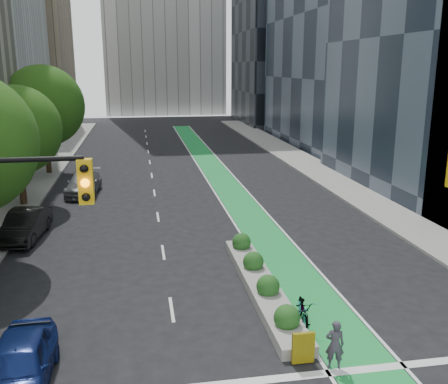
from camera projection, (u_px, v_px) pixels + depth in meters
name	position (u px, v px, depth m)	size (l,w,h in m)	color
sidewalk_left	(21.00, 194.00, 35.24)	(3.60, 90.00, 0.15)	gray
sidewalk_right	(337.00, 181.00, 39.13)	(3.60, 90.00, 0.15)	gray
bike_lane_paint	(217.00, 173.00, 42.47)	(2.20, 70.00, 0.01)	#1A933D
building_tan_far	(15.00, 36.00, 69.91)	(14.00, 16.00, 26.00)	tan
building_dark_end	(286.00, 32.00, 78.16)	(14.00, 18.00, 28.00)	black
tree_midfar	(17.00, 130.00, 31.32)	(5.60, 5.60, 7.76)	black
tree_far	(44.00, 106.00, 40.69)	(6.60, 6.60, 9.00)	black
median_planter	(261.00, 282.00, 20.15)	(1.20, 10.26, 1.10)	gray
bicycle	(304.00, 310.00, 17.47)	(0.71, 2.05, 1.08)	gray
cyclist	(335.00, 344.00, 14.87)	(0.57, 0.37, 1.55)	#38343F
parked_car_left_near	(19.00, 365.00, 13.89)	(1.76, 4.37, 1.49)	#0E1B54
parked_car_left_mid	(25.00, 225.00, 26.09)	(1.63, 4.67, 1.54)	black
parked_car_left_far	(84.00, 184.00, 35.43)	(2.08, 5.12, 1.49)	slate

